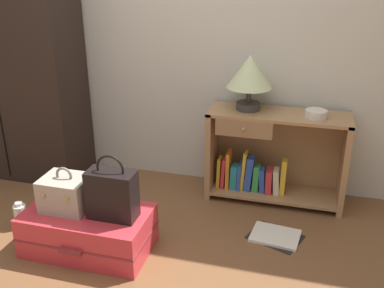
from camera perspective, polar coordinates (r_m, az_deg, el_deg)
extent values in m
cube|color=beige|center=(3.39, -1.73, 16.55)|extent=(6.40, 0.10, 2.60)
cube|color=black|center=(3.74, -22.40, 11.84)|extent=(1.05, 0.45, 2.13)
cube|color=#A37A51|center=(3.33, 2.60, -0.81)|extent=(0.04, 0.33, 0.67)
cube|color=#A37A51|center=(3.28, 18.82, -2.51)|extent=(0.04, 0.33, 0.67)
cube|color=#A37A51|center=(3.15, 11.07, 3.70)|extent=(0.98, 0.33, 0.02)
cube|color=#A37A51|center=(3.40, 10.30, -5.99)|extent=(0.90, 0.33, 0.02)
cube|color=#A37A51|center=(3.42, 10.89, -0.61)|extent=(0.90, 0.01, 0.65)
cube|color=#8F6B47|center=(3.06, 6.61, 1.95)|extent=(0.39, 0.02, 0.12)
sphere|color=#9E844C|center=(3.04, 6.56, 1.84)|extent=(0.02, 0.02, 0.02)
cube|color=gold|center=(3.36, 3.50, -3.54)|extent=(0.03, 0.09, 0.23)
cube|color=red|center=(3.36, 4.11, -3.56)|extent=(0.04, 0.11, 0.23)
cube|color=orange|center=(3.34, 4.69, -3.22)|extent=(0.03, 0.13, 0.29)
cube|color=teal|center=(3.36, 5.41, -4.10)|extent=(0.05, 0.10, 0.18)
cube|color=#2D51B2|center=(3.35, 6.11, -4.07)|extent=(0.03, 0.12, 0.20)
cube|color=gold|center=(3.32, 6.63, -3.35)|extent=(0.04, 0.10, 0.30)
cube|color=#2D51B2|center=(3.32, 7.31, -3.70)|extent=(0.07, 0.09, 0.27)
cube|color=green|center=(3.33, 8.18, -4.29)|extent=(0.05, 0.08, 0.20)
cube|color=#2D51B2|center=(3.33, 8.95, -4.52)|extent=(0.05, 0.09, 0.18)
cube|color=red|center=(3.33, 9.81, -4.61)|extent=(0.05, 0.12, 0.18)
cube|color=beige|center=(3.33, 10.71, -4.66)|extent=(0.05, 0.10, 0.19)
cube|color=gold|center=(3.30, 11.57, -4.11)|extent=(0.04, 0.08, 0.27)
cylinder|color=#3D3838|center=(3.18, 7.16, 4.83)|extent=(0.17, 0.17, 0.05)
cylinder|color=#3D3838|center=(3.16, 7.23, 6.22)|extent=(0.04, 0.04, 0.11)
cone|color=beige|center=(3.12, 7.39, 9.19)|extent=(0.32, 0.32, 0.23)
cylinder|color=silver|center=(3.11, 15.53, 3.74)|extent=(0.14, 0.14, 0.05)
cube|color=#D1333D|center=(2.84, -13.04, -10.65)|extent=(0.75, 0.42, 0.26)
cube|color=maroon|center=(2.84, -13.04, -10.65)|extent=(0.76, 0.43, 0.01)
cube|color=maroon|center=(2.69, -15.26, -13.10)|extent=(0.14, 0.02, 0.03)
cube|color=#A89E8E|center=(2.79, -15.74, -6.05)|extent=(0.28, 0.23, 0.20)
torus|color=slate|center=(2.74, -16.00, -3.86)|extent=(0.11, 0.02, 0.11)
cube|color=tan|center=(2.73, -18.46, -6.30)|extent=(0.02, 0.01, 0.02)
cube|color=tan|center=(2.65, -15.68, -6.82)|extent=(0.02, 0.01, 0.02)
cube|color=black|center=(2.62, -10.14, -6.38)|extent=(0.28, 0.14, 0.29)
torus|color=black|center=(2.55, -10.39, -3.12)|extent=(0.17, 0.01, 0.17)
cylinder|color=white|center=(3.21, -20.99, -8.58)|extent=(0.08, 0.08, 0.16)
cylinder|color=silver|center=(3.17, -21.22, -7.17)|extent=(0.05, 0.05, 0.02)
cube|color=white|center=(2.98, 10.57, -11.44)|extent=(0.33, 0.26, 0.02)
cube|color=black|center=(2.99, 10.56, -11.56)|extent=(0.38, 0.34, 0.01)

